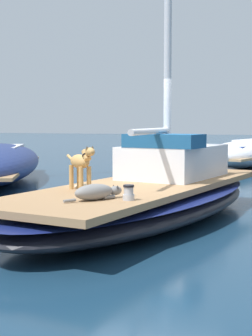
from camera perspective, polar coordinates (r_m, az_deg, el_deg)
name	(u,v)px	position (r m, az deg, el deg)	size (l,w,h in m)	color
ground_plane	(144,221)	(9.16, 1.99, -5.78)	(120.00, 120.00, 0.00)	navy
sailboat_main	(144,202)	(9.10, 2.00, -3.71)	(3.88, 7.59, 0.66)	black
cabin_house	(173,159)	(10.02, 5.07, 0.94)	(1.80, 2.46, 0.84)	silver
dog_grey	(96,192)	(7.17, -3.25, -2.61)	(0.58, 0.85, 0.22)	gray
dog_tan	(81,163)	(8.11, -4.87, 0.52)	(0.75, 0.69, 0.70)	tan
deck_winch	(129,193)	(7.12, 0.29, -2.73)	(0.16, 0.16, 0.21)	#B7B7BC
coiled_rope	(85,186)	(8.50, -4.50, -1.99)	(0.32, 0.32, 0.04)	beige
moored_boat_far_astern	(252,152)	(20.82, 13.50, 1.70)	(4.26, 7.78, 7.03)	white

